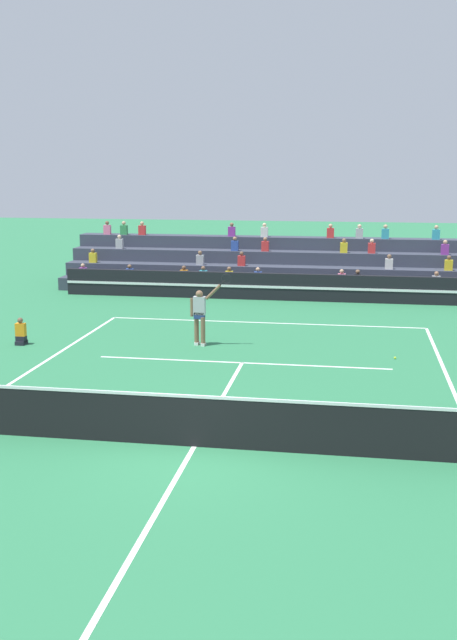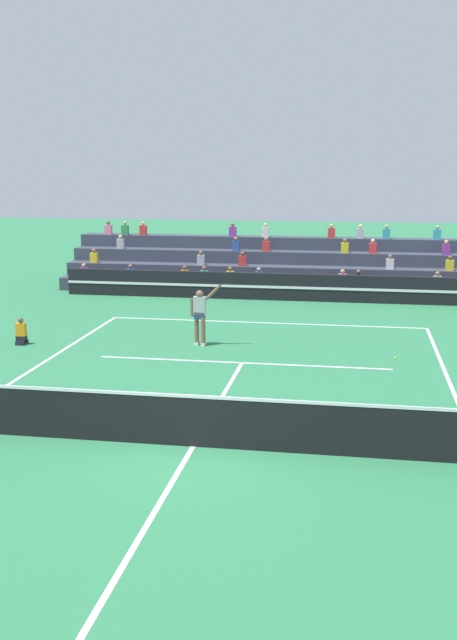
{
  "view_description": "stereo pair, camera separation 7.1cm",
  "coord_description": "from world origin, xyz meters",
  "views": [
    {
      "loc": [
        2.96,
        -13.59,
        5.44
      ],
      "look_at": [
        -0.48,
        6.96,
        1.1
      ],
      "focal_mm": 42.0,
      "sensor_mm": 36.0,
      "label": 1
    },
    {
      "loc": [
        3.03,
        -13.58,
        5.44
      ],
      "look_at": [
        -0.48,
        6.96,
        1.1
      ],
      "focal_mm": 42.0,
      "sensor_mm": 36.0,
      "label": 2
    }
  ],
  "objects": [
    {
      "name": "bleacher_stand",
      "position": [
        0.0,
        19.62,
        0.83
      ],
      "size": [
        19.61,
        3.8,
        2.83
      ],
      "color": "#383D4C",
      "rests_on": "ground"
    },
    {
      "name": "tennis_ball",
      "position": [
        4.24,
        7.57,
        0.03
      ],
      "size": [
        0.07,
        0.07,
        0.07
      ],
      "primitive_type": "sphere",
      "color": "#C6DB33",
      "rests_on": "ground"
    },
    {
      "name": "ground_plane",
      "position": [
        0.0,
        0.0,
        0.0
      ],
      "size": [
        120.0,
        120.0,
        0.0
      ],
      "primitive_type": "plane",
      "color": "#2D7A4C"
    },
    {
      "name": "ball_kid_courtside",
      "position": [
        -7.04,
        7.46,
        0.33
      ],
      "size": [
        0.3,
        0.36,
        0.84
      ],
      "color": "black",
      "rests_on": "ground"
    },
    {
      "name": "sponsor_banner_wall",
      "position": [
        0.0,
        16.45,
        0.55
      ],
      "size": [
        18.0,
        0.26,
        1.1
      ],
      "color": "black",
      "rests_on": "ground"
    },
    {
      "name": "tennis_net",
      "position": [
        0.0,
        0.0,
        0.54
      ],
      "size": [
        12.0,
        0.1,
        1.1
      ],
      "color": "#2D6B38",
      "rests_on": "ground"
    },
    {
      "name": "court_lines",
      "position": [
        0.0,
        0.0,
        0.0
      ],
      "size": [
        11.1,
        23.9,
        0.01
      ],
      "color": "white",
      "rests_on": "ground"
    },
    {
      "name": "tennis_player",
      "position": [
        -1.56,
        8.26,
        0.98
      ],
      "size": [
        1.34,
        0.35,
        2.3
      ],
      "color": "brown",
      "rests_on": "ground"
    }
  ]
}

